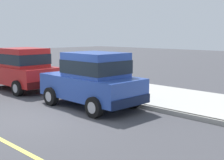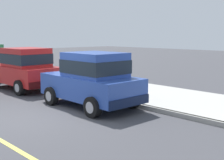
# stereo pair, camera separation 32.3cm
# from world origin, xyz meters

# --- Properties ---
(ground_plane) EXTENTS (80.00, 80.00, 0.00)m
(ground_plane) POSITION_xyz_m (0.00, 0.00, 0.00)
(ground_plane) COLOR #424247
(curb) EXTENTS (0.16, 64.00, 0.14)m
(curb) POSITION_xyz_m (3.20, 0.00, 0.07)
(curb) COLOR gray
(curb) RESTS_ON ground
(sidewalk) EXTENTS (3.60, 64.00, 0.14)m
(sidewalk) POSITION_xyz_m (5.00, 0.00, 0.07)
(sidewalk) COLOR #B7B5AD
(sidewalk) RESTS_ON ground
(car_blue_hatchback) EXTENTS (1.98, 3.81, 1.88)m
(car_blue_hatchback) POSITION_xyz_m (2.13, -0.22, 0.98)
(car_blue_hatchback) COLOR #28479E
(car_blue_hatchback) RESTS_ON ground
(car_red_hatchback) EXTENTS (2.03, 3.84, 1.88)m
(car_red_hatchback) POSITION_xyz_m (2.09, 4.45, 0.98)
(car_red_hatchback) COLOR red
(car_red_hatchback) RESTS_ON ground
(dog_tan) EXTENTS (0.50, 0.64, 0.49)m
(dog_tan) POSITION_xyz_m (4.32, -0.50, 0.43)
(dog_tan) COLOR tan
(dog_tan) RESTS_ON sidewalk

